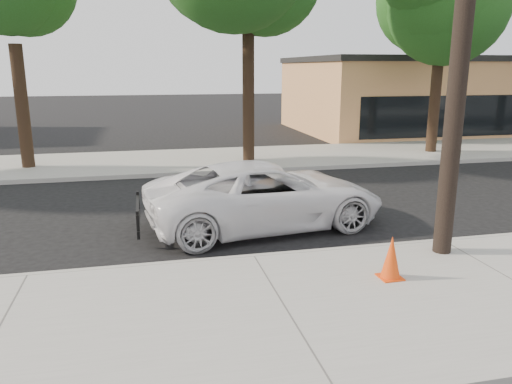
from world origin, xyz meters
TOP-DOWN VIEW (x-y plane):
  - ground at (0.00, 0.00)m, footprint 120.00×120.00m
  - near_sidewalk at (0.00, -4.30)m, footprint 90.00×4.40m
  - far_sidewalk at (0.00, 8.50)m, footprint 90.00×5.00m
  - curb_near at (0.00, -2.10)m, footprint 90.00×0.12m
  - building_main at (16.00, 16.00)m, footprint 18.00×10.00m
  - utility_pole at (3.60, -2.70)m, footprint 1.40×0.34m
  - police_cruiser at (0.76, 0.02)m, footprint 5.78×3.24m
  - traffic_cone at (2.03, -3.63)m, footprint 0.39×0.39m

SIDE VIEW (x-z plane):
  - ground at x=0.00m, z-range 0.00..0.00m
  - near_sidewalk at x=0.00m, z-range 0.00..0.15m
  - far_sidewalk at x=0.00m, z-range 0.00..0.15m
  - curb_near at x=0.00m, z-range -0.01..0.15m
  - traffic_cone at x=2.03m, z-range 0.14..0.88m
  - police_cruiser at x=0.76m, z-range 0.00..1.53m
  - building_main at x=16.00m, z-range 0.00..4.00m
  - utility_pole at x=3.60m, z-range 0.20..9.20m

